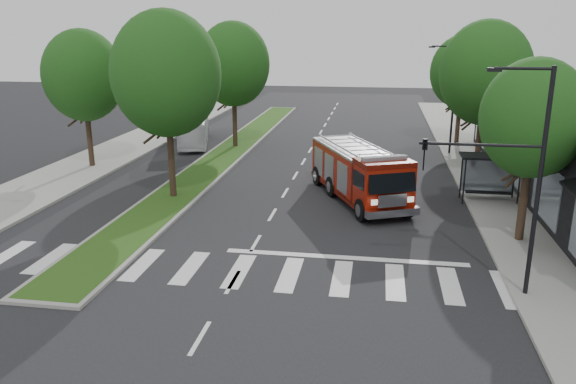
% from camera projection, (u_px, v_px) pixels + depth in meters
% --- Properties ---
extents(ground, '(140.00, 140.00, 0.00)m').
position_uv_depth(ground, '(256.00, 243.00, 24.76)').
color(ground, black).
rests_on(ground, ground).
extents(sidewalk_right, '(5.00, 80.00, 0.15)m').
position_uv_depth(sidewalk_right, '(505.00, 192.00, 32.31)').
color(sidewalk_right, gray).
rests_on(sidewalk_right, ground).
extents(sidewalk_left, '(5.00, 80.00, 0.15)m').
position_uv_depth(sidewalk_left, '(70.00, 173.00, 36.42)').
color(sidewalk_left, gray).
rests_on(sidewalk_left, ground).
extents(median, '(3.00, 50.00, 0.15)m').
position_uv_depth(median, '(229.00, 152.00, 42.71)').
color(median, gray).
rests_on(median, ground).
extents(bus_shelter, '(3.20, 1.60, 2.61)m').
position_uv_depth(bus_shelter, '(490.00, 165.00, 30.20)').
color(bus_shelter, black).
rests_on(bus_shelter, ground).
extents(tree_right_near, '(4.40, 4.40, 8.05)m').
position_uv_depth(tree_right_near, '(533.00, 119.00, 23.36)').
color(tree_right_near, black).
rests_on(tree_right_near, ground).
extents(tree_right_mid, '(5.60, 5.60, 9.72)m').
position_uv_depth(tree_right_mid, '(485.00, 73.00, 34.46)').
color(tree_right_mid, black).
rests_on(tree_right_mid, ground).
extents(tree_right_far, '(5.00, 5.00, 8.73)m').
position_uv_depth(tree_right_far, '(462.00, 72.00, 44.12)').
color(tree_right_far, black).
rests_on(tree_right_far, ground).
extents(tree_median_near, '(5.80, 5.80, 10.16)m').
position_uv_depth(tree_median_near, '(166.00, 74.00, 29.45)').
color(tree_median_near, black).
rests_on(tree_median_near, ground).
extents(tree_median_far, '(5.60, 5.60, 9.72)m').
position_uv_depth(tree_median_far, '(233.00, 64.00, 42.81)').
color(tree_median_far, black).
rests_on(tree_median_far, ground).
extents(tree_left_mid, '(5.20, 5.20, 9.16)m').
position_uv_depth(tree_left_mid, '(83.00, 76.00, 36.53)').
color(tree_left_mid, black).
rests_on(tree_left_mid, ground).
extents(streetlight_right_near, '(4.08, 0.22, 8.00)m').
position_uv_depth(streetlight_right_near, '(513.00, 168.00, 18.67)').
color(streetlight_right_near, black).
rests_on(streetlight_right_near, ground).
extents(streetlight_right_far, '(2.11, 0.20, 8.00)m').
position_uv_depth(streetlight_right_far, '(452.00, 95.00, 40.88)').
color(streetlight_right_far, black).
rests_on(streetlight_right_far, ground).
extents(fire_engine, '(6.14, 9.34, 3.13)m').
position_uv_depth(fire_engine, '(359.00, 173.00, 30.70)').
color(fire_engine, '#520C04').
rests_on(fire_engine, ground).
extents(city_bus, '(4.35, 9.10, 2.47)m').
position_uv_depth(city_bus, '(194.00, 129.00, 45.72)').
color(city_bus, silver).
rests_on(city_bus, ground).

